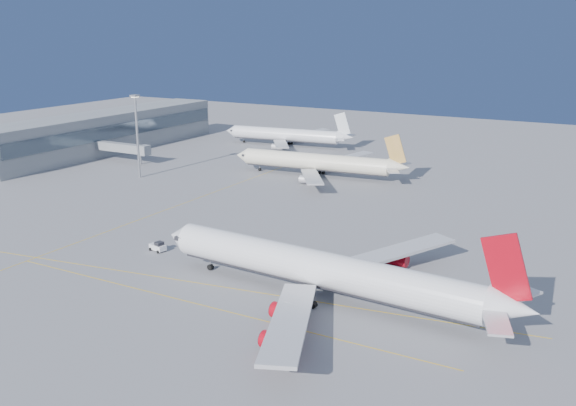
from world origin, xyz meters
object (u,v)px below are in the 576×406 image
at_px(airliner_virgin, 325,271).
at_px(light_mast, 137,129).
at_px(airliner_third, 288,135).
at_px(airliner_etihad, 319,162).
at_px(pushback_tug, 158,247).

distance_m(airliner_virgin, light_mast, 110.88).
xyz_separation_m(airliner_third, light_mast, (-13.51, -73.21, 11.02)).
height_order(airliner_etihad, pushback_tug, airliner_etihad).
bearing_deg(airliner_etihad, pushback_tug, -94.64).
relative_size(airliner_virgin, light_mast, 2.75).
xyz_separation_m(airliner_virgin, airliner_etihad, (-44.61, 86.65, -0.67)).
height_order(pushback_tug, light_mast, light_mast).
bearing_deg(pushback_tug, airliner_virgin, 5.23).
height_order(airliner_etihad, airliner_third, airliner_etihad).
distance_m(airliner_virgin, pushback_tug, 43.10).
relative_size(airliner_etihad, pushback_tug, 14.37).
relative_size(airliner_third, pushback_tug, 13.51).
bearing_deg(pushback_tug, airliner_etihad, 103.83).
bearing_deg(light_mast, pushback_tug, -45.14).
height_order(airliner_third, light_mast, light_mast).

